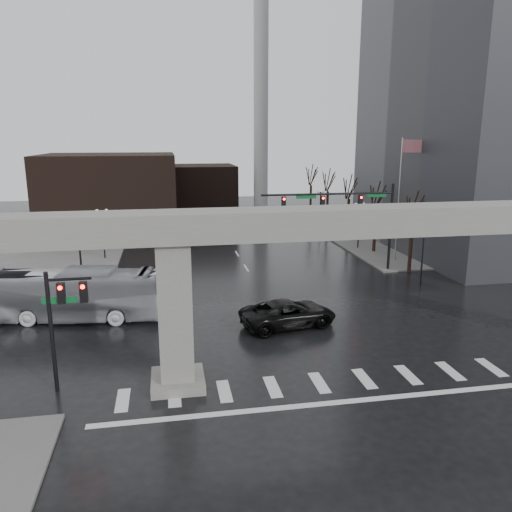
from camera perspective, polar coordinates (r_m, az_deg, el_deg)
The scene contains 23 objects.
ground at distance 26.90m, azimuth 6.59°, elevation -13.21°, with size 160.00×160.00×0.00m, color black.
sidewalk_ne at distance 68.72m, azimuth 18.81°, elevation 2.69°, with size 28.00×36.00×0.15m, color slate.
elevated_guideway at distance 25.01m, azimuth 9.78°, elevation 1.36°, with size 48.00×2.60×8.70m.
office_tower at distance 60.98m, azimuth 26.96°, elevation 20.52°, with size 22.00×26.00×42.00m, color slate.
building_far_left at distance 65.68m, azimuth -16.29°, elevation 6.75°, with size 16.00×14.00×10.00m, color black.
building_far_mid at distance 75.57m, azimuth -6.34°, elevation 7.25°, with size 10.00×10.00×8.00m, color black.
smokestack at distance 70.23m, azimuth 0.56°, elevation 14.50°, with size 3.60×3.60×30.00m.
signal_mast_arm at distance 45.22m, azimuth 10.86°, elevation 5.31°, with size 12.12×0.43×8.00m.
signal_left_pole at distance 25.27m, azimuth -21.31°, elevation -5.87°, with size 2.30×0.30×6.00m.
flagpole_assembly at distance 50.48m, azimuth 16.39°, elevation 7.78°, with size 2.06×0.12×12.00m.
lamp_right_0 at distance 43.23m, azimuth 18.59°, elevation 1.31°, with size 1.22×0.32×5.11m.
lamp_right_1 at distance 55.67m, azimuth 11.71°, elevation 4.31°, with size 1.22×0.32×5.11m.
lamp_right_2 at distance 68.72m, azimuth 7.37°, elevation 6.17°, with size 1.22×0.32×5.11m.
lamp_left_0 at distance 38.45m, azimuth -19.42°, elevation -0.20°, with size 1.22×0.32×5.11m.
lamp_left_1 at distance 52.05m, azimuth -17.12°, elevation 3.37°, with size 1.22×0.32×5.11m.
lamp_left_2 at distance 65.82m, azimuth -15.76°, elevation 5.46°, with size 1.22×0.32×5.11m.
tree_right_0 at distance 47.31m, azimuth 17.32°, elevation 1.55°, with size 1.09×1.58×7.50m.
tree_right_1 at distance 54.37m, azimuth 13.47°, elevation 3.34°, with size 1.09×1.61×7.67m.
tree_right_2 at distance 61.66m, azimuth 10.51°, elevation 4.70°, with size 1.10×1.63×7.85m.
tree_right_3 at distance 69.12m, azimuth 8.17°, elevation 5.77°, with size 1.11×1.66×8.02m.
tree_right_4 at distance 76.68m, azimuth 6.29°, elevation 6.62°, with size 1.12×1.69×8.19m.
pickup_truck at distance 32.66m, azimuth 3.74°, elevation -6.57°, with size 2.90×6.28×1.75m, color black.
city_bus at distance 35.76m, azimuth -20.45°, elevation -4.16°, with size 2.93×12.50×3.48m, color silver.
Camera 1 is at (-7.23, -22.96, 12.02)m, focal length 35.00 mm.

